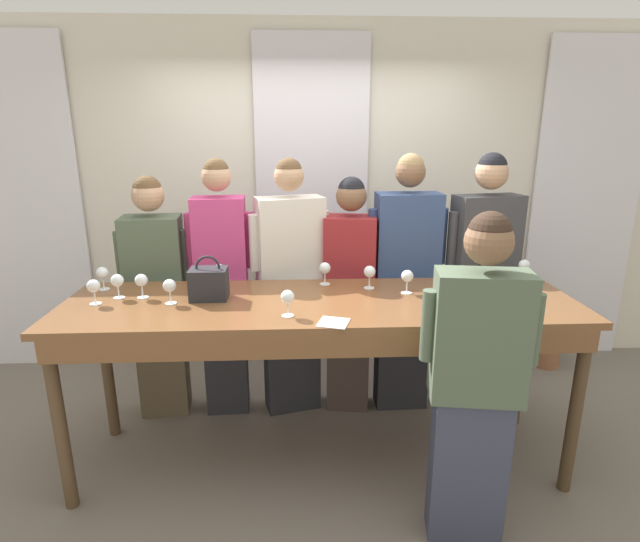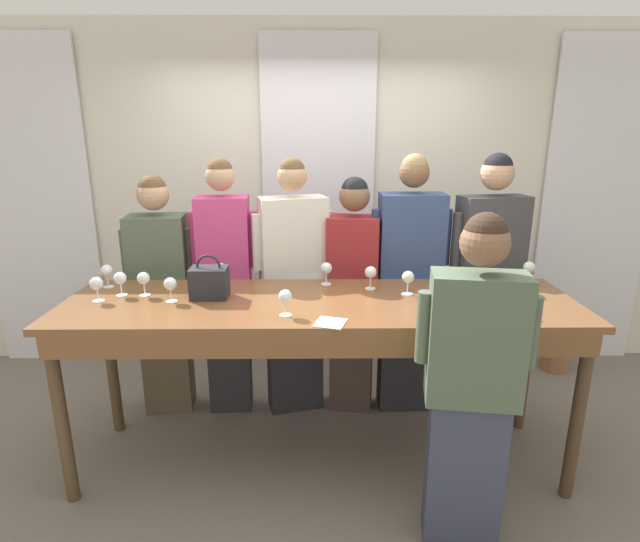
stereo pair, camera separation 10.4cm
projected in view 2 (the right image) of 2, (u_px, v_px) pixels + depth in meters
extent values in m
plane|color=#70665B|center=(320.00, 458.00, 3.11)|extent=(18.00, 18.00, 0.00)
cube|color=silver|center=(318.00, 200.00, 4.17)|extent=(12.00, 0.06, 2.80)
cube|color=white|center=(37.00, 209.00, 4.10)|extent=(0.91, 0.03, 2.69)
cube|color=white|center=(318.00, 208.00, 4.13)|extent=(0.91, 0.03, 2.69)
cube|color=white|center=(596.00, 208.00, 4.15)|extent=(0.91, 0.03, 2.69)
cube|color=brown|center=(320.00, 304.00, 2.83)|extent=(2.89, 0.82, 0.04)
cube|color=brown|center=(321.00, 346.00, 2.47)|extent=(2.78, 0.03, 0.12)
cylinder|color=#4C3823|center=(61.00, 419.00, 2.63)|extent=(0.07, 0.07, 1.00)
cylinder|color=#4C3823|center=(578.00, 416.00, 2.66)|extent=(0.07, 0.07, 1.00)
cylinder|color=#4C3823|center=(111.00, 362.00, 3.28)|extent=(0.07, 0.07, 1.00)
cylinder|color=#4C3823|center=(526.00, 360.00, 3.31)|extent=(0.07, 0.07, 1.00)
cylinder|color=black|center=(478.00, 290.00, 2.71)|extent=(0.08, 0.08, 0.18)
cone|color=black|center=(480.00, 270.00, 2.68)|extent=(0.08, 0.08, 0.05)
cylinder|color=black|center=(481.00, 259.00, 2.67)|extent=(0.03, 0.03, 0.08)
cylinder|color=beige|center=(478.00, 292.00, 2.72)|extent=(0.08, 0.08, 0.07)
cube|color=#232328|center=(209.00, 283.00, 2.85)|extent=(0.21, 0.15, 0.18)
torus|color=#232328|center=(208.00, 266.00, 2.82)|extent=(0.14, 0.01, 0.14)
cylinder|color=white|center=(145.00, 295.00, 2.90)|extent=(0.06, 0.06, 0.00)
cylinder|color=white|center=(145.00, 289.00, 2.89)|extent=(0.01, 0.01, 0.07)
sphere|color=white|center=(143.00, 278.00, 2.87)|extent=(0.07, 0.07, 0.07)
cylinder|color=white|center=(487.00, 297.00, 2.87)|extent=(0.06, 0.06, 0.00)
cylinder|color=white|center=(488.00, 291.00, 2.86)|extent=(0.01, 0.01, 0.07)
sphere|color=white|center=(489.00, 280.00, 2.84)|extent=(0.07, 0.07, 0.07)
cylinder|color=white|center=(407.00, 294.00, 2.93)|extent=(0.06, 0.06, 0.00)
cylinder|color=white|center=(408.00, 288.00, 2.91)|extent=(0.01, 0.01, 0.07)
sphere|color=white|center=(408.00, 277.00, 2.90)|extent=(0.07, 0.07, 0.07)
sphere|color=maroon|center=(408.00, 278.00, 2.90)|extent=(0.05, 0.05, 0.05)
cylinder|color=white|center=(172.00, 301.00, 2.80)|extent=(0.06, 0.06, 0.00)
cylinder|color=white|center=(171.00, 295.00, 2.79)|extent=(0.01, 0.01, 0.07)
sphere|color=white|center=(170.00, 284.00, 2.77)|extent=(0.07, 0.07, 0.07)
sphere|color=maroon|center=(170.00, 285.00, 2.77)|extent=(0.05, 0.05, 0.05)
cylinder|color=white|center=(222.00, 285.00, 3.10)|extent=(0.06, 0.06, 0.00)
cylinder|color=white|center=(222.00, 279.00, 3.08)|extent=(0.01, 0.01, 0.07)
sphere|color=white|center=(221.00, 269.00, 3.07)|extent=(0.07, 0.07, 0.07)
sphere|color=maroon|center=(221.00, 270.00, 3.07)|extent=(0.05, 0.05, 0.05)
cylinder|color=white|center=(326.00, 284.00, 3.11)|extent=(0.06, 0.06, 0.00)
cylinder|color=white|center=(326.00, 278.00, 3.10)|extent=(0.01, 0.01, 0.07)
sphere|color=white|center=(326.00, 268.00, 3.08)|extent=(0.07, 0.07, 0.07)
sphere|color=maroon|center=(326.00, 269.00, 3.08)|extent=(0.05, 0.05, 0.05)
cylinder|color=white|center=(527.00, 283.00, 3.13)|extent=(0.06, 0.06, 0.00)
cylinder|color=white|center=(528.00, 277.00, 3.12)|extent=(0.01, 0.01, 0.07)
sphere|color=white|center=(529.00, 267.00, 3.10)|extent=(0.07, 0.07, 0.07)
sphere|color=maroon|center=(529.00, 269.00, 3.10)|extent=(0.05, 0.05, 0.05)
cylinder|color=white|center=(122.00, 295.00, 2.90)|extent=(0.06, 0.06, 0.00)
cylinder|color=white|center=(121.00, 289.00, 2.89)|extent=(0.01, 0.01, 0.07)
sphere|color=white|center=(120.00, 278.00, 2.87)|extent=(0.07, 0.07, 0.07)
sphere|color=maroon|center=(120.00, 280.00, 2.88)|extent=(0.05, 0.05, 0.05)
cylinder|color=white|center=(108.00, 287.00, 3.06)|extent=(0.06, 0.06, 0.00)
cylinder|color=white|center=(108.00, 281.00, 3.05)|extent=(0.01, 0.01, 0.07)
sphere|color=white|center=(106.00, 270.00, 3.03)|extent=(0.07, 0.07, 0.07)
cylinder|color=white|center=(99.00, 301.00, 2.81)|extent=(0.06, 0.06, 0.00)
cylinder|color=white|center=(98.00, 295.00, 2.80)|extent=(0.01, 0.01, 0.07)
sphere|color=white|center=(96.00, 283.00, 2.78)|extent=(0.07, 0.07, 0.07)
cylinder|color=white|center=(286.00, 315.00, 2.59)|extent=(0.06, 0.06, 0.00)
cylinder|color=white|center=(285.00, 308.00, 2.58)|extent=(0.01, 0.01, 0.07)
sphere|color=white|center=(285.00, 296.00, 2.56)|extent=(0.07, 0.07, 0.07)
sphere|color=maroon|center=(285.00, 298.00, 2.57)|extent=(0.05, 0.05, 0.05)
cylinder|color=white|center=(370.00, 289.00, 3.02)|extent=(0.06, 0.06, 0.00)
cylinder|color=white|center=(370.00, 283.00, 3.01)|extent=(0.01, 0.01, 0.07)
sphere|color=white|center=(371.00, 272.00, 2.99)|extent=(0.07, 0.07, 0.07)
sphere|color=maroon|center=(371.00, 274.00, 3.00)|extent=(0.05, 0.05, 0.05)
cube|color=white|center=(330.00, 323.00, 2.49)|extent=(0.18, 0.18, 0.00)
cube|color=brown|center=(168.00, 357.00, 3.59)|extent=(0.34, 0.26, 0.80)
cube|color=#4C5B47|center=(159.00, 261.00, 3.39)|extent=(0.40, 0.30, 0.63)
sphere|color=tan|center=(153.00, 195.00, 3.26)|extent=(0.21, 0.21, 0.21)
sphere|color=brown|center=(152.00, 189.00, 3.25)|extent=(0.18, 0.18, 0.18)
cylinder|color=#4C5B47|center=(190.00, 254.00, 3.40)|extent=(0.08, 0.08, 0.35)
cylinder|color=#4C5B47|center=(126.00, 255.00, 3.36)|extent=(0.08, 0.08, 0.35)
cube|color=#28282D|center=(230.00, 352.00, 3.58)|extent=(0.30, 0.21, 0.86)
cube|color=#C63D7A|center=(224.00, 247.00, 3.37)|extent=(0.35, 0.25, 0.68)
sphere|color=tan|center=(220.00, 176.00, 3.24)|extent=(0.19, 0.19, 0.19)
sphere|color=brown|center=(220.00, 171.00, 3.23)|extent=(0.17, 0.17, 0.17)
cylinder|color=#C63D7A|center=(252.00, 240.00, 3.36)|extent=(0.07, 0.07, 0.38)
cylinder|color=#C63D7A|center=(195.00, 240.00, 3.34)|extent=(0.07, 0.07, 0.38)
cube|color=#28282D|center=(295.00, 352.00, 3.59)|extent=(0.41, 0.28, 0.86)
cube|color=silver|center=(293.00, 247.00, 3.37)|extent=(0.49, 0.33, 0.68)
sphere|color=tan|center=(292.00, 176.00, 3.24)|extent=(0.20, 0.20, 0.20)
sphere|color=brown|center=(292.00, 171.00, 3.23)|extent=(0.17, 0.17, 0.17)
cylinder|color=silver|center=(327.00, 238.00, 3.42)|extent=(0.09, 0.09, 0.38)
cylinder|color=silver|center=(257.00, 242.00, 3.30)|extent=(0.09, 0.09, 0.38)
cube|color=#473833|center=(351.00, 356.00, 3.60)|extent=(0.32, 0.25, 0.79)
cube|color=maroon|center=(353.00, 262.00, 3.40)|extent=(0.38, 0.30, 0.63)
sphere|color=brown|center=(355.00, 196.00, 3.28)|extent=(0.21, 0.21, 0.21)
sphere|color=black|center=(355.00, 191.00, 3.27)|extent=(0.18, 0.18, 0.18)
cylinder|color=maroon|center=(382.00, 256.00, 3.36)|extent=(0.08, 0.08, 0.34)
cylinder|color=maroon|center=(325.00, 254.00, 3.42)|extent=(0.08, 0.08, 0.34)
cube|color=#28282D|center=(405.00, 351.00, 3.59)|extent=(0.37, 0.20, 0.87)
cube|color=#334775|center=(411.00, 245.00, 3.37)|extent=(0.44, 0.23, 0.69)
sphere|color=brown|center=(414.00, 172.00, 3.24)|extent=(0.20, 0.20, 0.20)
sphere|color=#93754C|center=(415.00, 167.00, 3.23)|extent=(0.18, 0.18, 0.18)
cylinder|color=#334775|center=(446.00, 237.00, 3.37)|extent=(0.07, 0.07, 0.38)
cylinder|color=#334775|center=(376.00, 237.00, 3.35)|extent=(0.07, 0.07, 0.38)
cube|color=brown|center=(480.00, 351.00, 3.60)|extent=(0.41, 0.24, 0.87)
cube|color=#3D3D42|center=(490.00, 246.00, 3.38)|extent=(0.49, 0.28, 0.69)
sphere|color=tan|center=(497.00, 174.00, 3.25)|extent=(0.22, 0.22, 0.22)
sphere|color=black|center=(498.00, 168.00, 3.24)|extent=(0.19, 0.19, 0.19)
cylinder|color=#3D3D42|center=(524.00, 238.00, 3.42)|extent=(0.08, 0.08, 0.38)
cylinder|color=#3D3D42|center=(457.00, 241.00, 3.32)|extent=(0.08, 0.08, 0.38)
cube|color=#383D51|center=(464.00, 471.00, 2.41)|extent=(0.38, 0.23, 0.77)
cube|color=#4C5B47|center=(476.00, 339.00, 2.22)|extent=(0.44, 0.27, 0.61)
sphere|color=brown|center=(485.00, 243.00, 2.10)|extent=(0.21, 0.21, 0.21)
sphere|color=#332319|center=(486.00, 234.00, 2.09)|extent=(0.19, 0.19, 0.19)
cylinder|color=#4C5B47|center=(424.00, 327.00, 2.24)|extent=(0.08, 0.08, 0.34)
cylinder|color=#4C5B47|center=(531.00, 333.00, 2.18)|extent=(0.08, 0.08, 0.34)
cylinder|color=#935B3D|center=(555.00, 359.00, 4.24)|extent=(0.23, 0.23, 0.18)
ellipsoid|color=#47844C|center=(559.00, 330.00, 4.17)|extent=(0.28, 0.28, 0.39)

